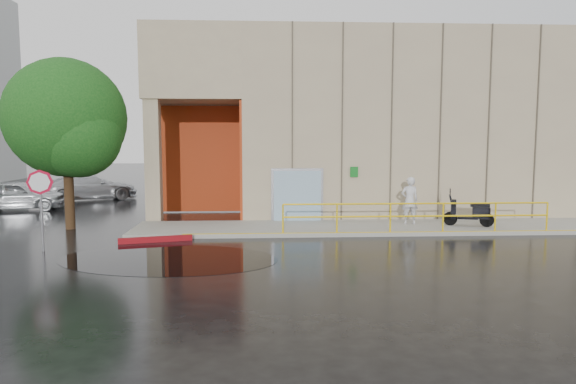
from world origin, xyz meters
name	(u,v)px	position (x,y,z in m)	size (l,w,h in m)	color
ground	(305,257)	(0.00, 0.00, 0.00)	(120.00, 120.00, 0.00)	black
sidewalk	(399,227)	(4.00, 4.50, 0.07)	(20.00, 3.00, 0.15)	gray
building	(388,123)	(5.10, 10.98, 4.21)	(20.00, 10.17, 8.00)	tan
guardrail	(417,217)	(4.25, 3.15, 0.68)	(9.56, 0.06, 1.03)	yellow
person	(410,200)	(4.47, 4.81, 1.06)	(0.67, 0.44, 1.82)	silver
scooter	(470,205)	(6.56, 4.16, 0.96)	(1.87, 1.13, 1.41)	black
stop_sign	(40,192)	(-7.92, 1.22, 1.83)	(0.70, 0.35, 2.50)	slate
red_curb	(156,239)	(-4.78, 2.50, 0.09)	(2.40, 0.18, 0.18)	maroon
puddle	(168,259)	(-3.93, 0.00, 0.00)	(6.31, 3.88, 0.01)	black
car_a	(17,195)	(-13.00, 10.67, 0.73)	(1.73, 4.30, 1.46)	silver
car_c	(90,187)	(-10.89, 14.75, 0.74)	(2.06, 5.08, 1.47)	#B5B7BD
tree_near	(69,122)	(-8.40, 5.13, 4.04)	(4.43, 4.43, 6.43)	#301E10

